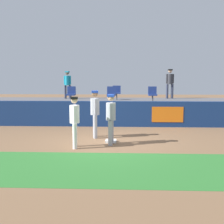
# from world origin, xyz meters

# --- Properties ---
(ground_plane) EXTENTS (60.00, 60.00, 0.00)m
(ground_plane) POSITION_xyz_m (0.00, 0.00, 0.00)
(ground_plane) COLOR brown
(grass_foreground_strip) EXTENTS (18.00, 2.80, 0.01)m
(grass_foreground_strip) POSITION_xyz_m (0.00, -2.82, 0.00)
(grass_foreground_strip) COLOR #2D722D
(grass_foreground_strip) RESTS_ON ground_plane
(first_base) EXTENTS (0.40, 0.40, 0.08)m
(first_base) POSITION_xyz_m (0.05, 0.04, 0.04)
(first_base) COLOR white
(first_base) RESTS_ON ground_plane
(player_fielder_home) EXTENTS (0.38, 0.56, 1.73)m
(player_fielder_home) POSITION_xyz_m (-1.13, -0.79, 1.00)
(player_fielder_home) COLOR white
(player_fielder_home) RESTS_ON ground_plane
(player_runner_visitor) EXTENTS (0.40, 0.52, 1.87)m
(player_runner_visitor) POSITION_xyz_m (-0.61, 0.82, 1.08)
(player_runner_visitor) COLOR #9EA3AD
(player_runner_visitor) RESTS_ON ground_plane
(player_coach_visitor) EXTENTS (0.37, 0.50, 1.78)m
(player_coach_visitor) POSITION_xyz_m (0.07, -0.30, 1.03)
(player_coach_visitor) COLOR #9EA3AD
(player_coach_visitor) RESTS_ON ground_plane
(field_wall) EXTENTS (18.00, 0.26, 1.24)m
(field_wall) POSITION_xyz_m (0.01, 3.33, 0.62)
(field_wall) COLOR navy
(field_wall) RESTS_ON ground_plane
(bleacher_platform) EXTENTS (18.00, 4.80, 1.07)m
(bleacher_platform) POSITION_xyz_m (0.00, 5.90, 0.54)
(bleacher_platform) COLOR #59595E
(bleacher_platform) RESTS_ON ground_plane
(seat_front_right) EXTENTS (0.45, 0.44, 0.84)m
(seat_front_right) POSITION_xyz_m (2.07, 4.77, 1.55)
(seat_front_right) COLOR #4C4C51
(seat_front_right) RESTS_ON bleacher_platform
(seat_back_center) EXTENTS (0.48, 0.44, 0.84)m
(seat_back_center) POSITION_xyz_m (0.10, 6.57, 1.55)
(seat_back_center) COLOR #4C4C51
(seat_back_center) RESTS_ON bleacher_platform
(seat_front_center) EXTENTS (0.47, 0.44, 0.84)m
(seat_front_center) POSITION_xyz_m (-0.14, 4.77, 1.55)
(seat_front_center) COLOR #4C4C51
(seat_front_center) RESTS_ON bleacher_platform
(seat_front_left) EXTENTS (0.46, 0.44, 0.84)m
(seat_front_left) POSITION_xyz_m (-2.32, 4.77, 1.55)
(seat_front_left) COLOR #4C4C51
(seat_front_left) RESTS_ON bleacher_platform
(spectator_hooded) EXTENTS (0.51, 0.40, 1.85)m
(spectator_hooded) POSITION_xyz_m (3.45, 7.55, 2.15)
(spectator_hooded) COLOR #33384C
(spectator_hooded) RESTS_ON bleacher_platform
(spectator_capped) EXTENTS (0.47, 0.39, 1.72)m
(spectator_capped) POSITION_xyz_m (-3.01, 7.18, 2.07)
(spectator_capped) COLOR #33384C
(spectator_capped) RESTS_ON bleacher_platform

